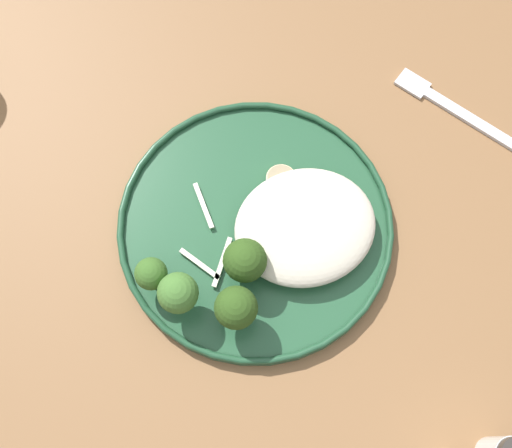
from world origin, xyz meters
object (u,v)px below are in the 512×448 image
(broccoli_floret_tall_stalk, at_px, (236,308))
(broccoli_floret_right_tilted, at_px, (151,274))
(dinner_plate, at_px, (256,228))
(broccoli_floret_small_sprig, at_px, (178,293))
(seared_scallop_left_edge, at_px, (281,180))
(seared_scallop_front_small, at_px, (303,265))
(dinner_fork, at_px, (463,115))
(seared_scallop_right_edge, at_px, (296,236))
(broccoli_floret_rear_charred, at_px, (243,261))
(seared_scallop_large_seared, at_px, (265,209))
(seared_scallop_tiny_bay, at_px, (313,225))
(seared_scallop_on_noodles, at_px, (308,203))

(broccoli_floret_tall_stalk, xyz_separation_m, broccoli_floret_right_tilted, (-0.07, 0.06, -0.01))
(dinner_plate, relative_size, broccoli_floret_small_sprig, 4.63)
(seared_scallop_left_edge, bearing_deg, seared_scallop_front_small, -94.37)
(dinner_fork, bearing_deg, dinner_plate, -166.63)
(dinner_plate, height_order, seared_scallop_front_small, seared_scallop_front_small)
(seared_scallop_front_small, xyz_separation_m, dinner_fork, (0.23, 0.12, -0.02))
(seared_scallop_right_edge, height_order, broccoli_floret_rear_charred, broccoli_floret_rear_charred)
(broccoli_floret_tall_stalk, xyz_separation_m, dinner_fork, (0.31, 0.15, -0.05))
(broccoli_floret_rear_charred, xyz_separation_m, broccoli_floret_small_sprig, (-0.07, -0.01, 0.01))
(broccoli_floret_rear_charred, bearing_deg, broccoli_floret_right_tilted, 170.87)
(seared_scallop_front_small, bearing_deg, broccoli_floret_small_sprig, 179.67)
(broccoli_floret_small_sprig, xyz_separation_m, dinner_fork, (0.36, 0.12, -0.05))
(dinner_fork, bearing_deg, broccoli_floret_small_sprig, -161.75)
(broccoli_floret_small_sprig, relative_size, broccoli_floret_tall_stalk, 0.99)
(seared_scallop_large_seared, bearing_deg, broccoli_floret_tall_stalk, -121.61)
(seared_scallop_left_edge, xyz_separation_m, seared_scallop_large_seared, (-0.03, -0.03, 0.00))
(seared_scallop_tiny_bay, relative_size, broccoli_floret_tall_stalk, 0.56)
(broccoli_floret_tall_stalk, relative_size, broccoli_floret_right_tilted, 1.23)
(seared_scallop_on_noodles, height_order, seared_scallop_large_seared, seared_scallop_large_seared)
(seared_scallop_tiny_bay, distance_m, seared_scallop_front_small, 0.05)
(broccoli_floret_small_sprig, distance_m, broccoli_floret_tall_stalk, 0.06)
(seared_scallop_right_edge, distance_m, seared_scallop_front_small, 0.03)
(broccoli_floret_rear_charred, bearing_deg, seared_scallop_large_seared, 53.14)
(dinner_plate, height_order, seared_scallop_left_edge, seared_scallop_left_edge)
(dinner_plate, bearing_deg, seared_scallop_right_edge, -34.78)
(broccoli_floret_small_sprig, bearing_deg, broccoli_floret_tall_stalk, -31.31)
(broccoli_floret_rear_charred, bearing_deg, dinner_plate, 57.89)
(seared_scallop_left_edge, height_order, broccoli_floret_tall_stalk, broccoli_floret_tall_stalk)
(seared_scallop_tiny_bay, distance_m, seared_scallop_left_edge, 0.06)
(broccoli_floret_rear_charred, distance_m, dinner_fork, 0.31)
(seared_scallop_right_edge, height_order, seared_scallop_front_small, seared_scallop_front_small)
(broccoli_floret_small_sprig, xyz_separation_m, broccoli_floret_right_tilted, (-0.02, 0.03, -0.01))
(seared_scallop_on_noodles, bearing_deg, broccoli_floret_right_tilted, -168.85)
(seared_scallop_large_seared, bearing_deg, dinner_fork, 11.53)
(seared_scallop_left_edge, height_order, seared_scallop_right_edge, same)
(seared_scallop_left_edge, xyz_separation_m, broccoli_floret_rear_charred, (-0.07, -0.08, 0.03))
(broccoli_floret_right_tilted, xyz_separation_m, dinner_fork, (0.38, 0.09, -0.04))
(seared_scallop_tiny_bay, relative_size, broccoli_floret_small_sprig, 0.56)
(seared_scallop_tiny_bay, height_order, seared_scallop_large_seared, seared_scallop_large_seared)
(seared_scallop_tiny_bay, xyz_separation_m, seared_scallop_right_edge, (-0.02, -0.01, 0.00))
(dinner_plate, xyz_separation_m, broccoli_floret_rear_charred, (-0.03, -0.04, 0.04))
(broccoli_floret_right_tilted, bearing_deg, seared_scallop_front_small, -10.98)
(dinner_fork, bearing_deg, seared_scallop_right_edge, -159.14)
(seared_scallop_left_edge, bearing_deg, seared_scallop_right_edge, -94.17)
(seared_scallop_on_noodles, distance_m, broccoli_floret_small_sprig, 0.17)
(seared_scallop_on_noodles, distance_m, seared_scallop_large_seared, 0.05)
(seared_scallop_left_edge, relative_size, broccoli_floret_right_tilted, 0.62)
(seared_scallop_right_edge, height_order, dinner_fork, seared_scallop_right_edge)
(broccoli_floret_right_tilted, bearing_deg, broccoli_floret_tall_stalk, -39.76)
(dinner_fork, bearing_deg, seared_scallop_left_edge, -174.11)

